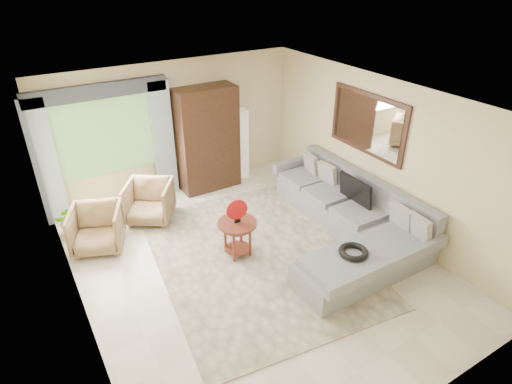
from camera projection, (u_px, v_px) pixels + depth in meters
ground at (254, 263)px, 6.74m from camera, size 6.00×6.00×0.00m
area_rug at (255, 256)px, 6.90m from camera, size 3.45×4.33×0.02m
sectional_sofa at (349, 222)px, 7.28m from camera, size 2.30×3.46×0.90m
tv_screen at (355, 190)px, 7.34m from camera, size 0.14×0.74×0.48m
garden_hose at (353, 252)px, 6.11m from camera, size 0.43×0.43×0.09m
coffee_table at (238, 238)px, 6.79m from camera, size 0.62×0.62×0.62m
red_disc at (237, 210)px, 6.54m from camera, size 0.34×0.09×0.34m
armchair_left at (97, 229)px, 6.95m from camera, size 1.03×1.04×0.74m
armchair_right at (149, 202)px, 7.71m from camera, size 1.10×1.11×0.73m
potted_plant at (70, 220)px, 7.36m from camera, size 0.50×0.45×0.52m
armoire at (207, 139)px, 8.52m from camera, size 1.20×0.55×2.10m
floor_lamp at (241, 144)px, 9.08m from camera, size 0.24×0.24×1.50m
window at (105, 137)px, 7.68m from camera, size 1.80×0.04×1.40m
curtain_left at (46, 164)px, 7.26m from camera, size 0.40×0.08×2.30m
curtain_right at (163, 140)px, 8.21m from camera, size 0.40×0.08×2.30m
valance at (97, 91)px, 7.22m from camera, size 2.40×0.12×0.26m
wall_mirror at (367, 124)px, 7.28m from camera, size 0.05×1.70×1.05m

